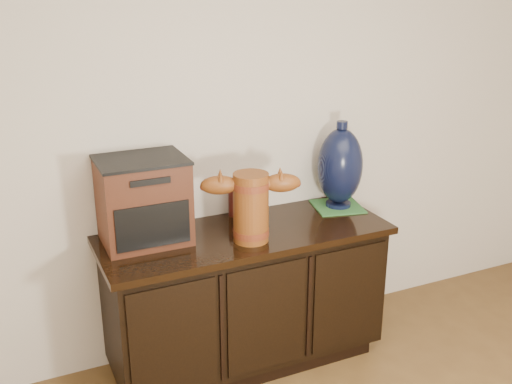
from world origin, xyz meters
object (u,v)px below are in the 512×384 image
sideboard (246,297)px  tv_radio (143,201)px  lamp_base (340,166)px  spray_can (234,201)px  terracotta_vessel (251,203)px

sideboard → tv_radio: tv_radio is taller
tv_radio → lamp_base: (1.09, -0.00, 0.03)m
lamp_base → spray_can: bearing=168.1°
sideboard → terracotta_vessel: (-0.02, -0.11, 0.56)m
terracotta_vessel → spray_can: size_ratio=2.86×
sideboard → spray_can: (0.03, 0.22, 0.45)m
sideboard → tv_radio: 0.76m
terracotta_vessel → sideboard: bearing=99.0°
sideboard → lamp_base: lamp_base is taller
terracotta_vessel → lamp_base: (0.62, 0.21, 0.04)m
tv_radio → terracotta_vessel: bearing=-24.0°
tv_radio → sideboard: bearing=-11.8°
lamp_base → spray_can: lamp_base is taller
lamp_base → tv_radio: bearing=179.9°
sideboard → lamp_base: (0.61, 0.10, 0.60)m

